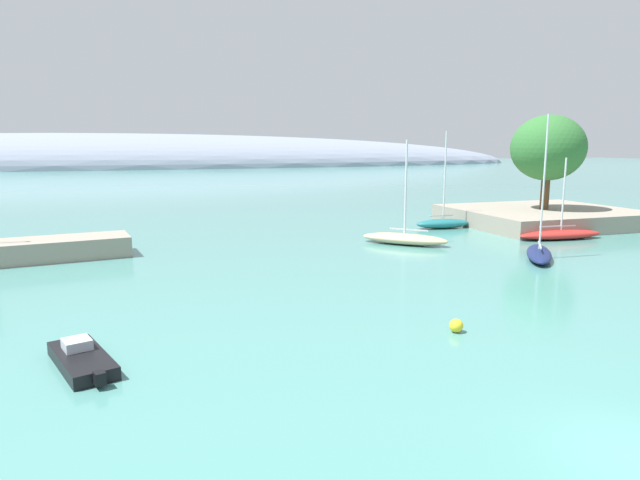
{
  "coord_description": "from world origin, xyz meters",
  "views": [
    {
      "loc": [
        -12.57,
        -10.32,
        8.43
      ],
      "look_at": [
        -0.97,
        24.41,
        2.09
      ],
      "focal_mm": 30.69,
      "sensor_mm": 36.0,
      "label": 1
    }
  ],
  "objects_px": {
    "sailboat_navy_mid_mooring": "(539,252)",
    "mooring_buoy_yellow": "(456,326)",
    "motorboat_black_foreground": "(82,359)",
    "sailboat_sand_end_of_line": "(405,238)",
    "tree_clump_shore": "(548,148)",
    "sailboat_teal_outer_mooring": "(443,223)",
    "sailboat_red_near_shore": "(561,234)"
  },
  "relations": [
    {
      "from": "sailboat_teal_outer_mooring",
      "to": "sailboat_sand_end_of_line",
      "type": "bearing_deg",
      "value": -134.23
    },
    {
      "from": "sailboat_teal_outer_mooring",
      "to": "sailboat_red_near_shore",
      "type": "bearing_deg",
      "value": -50.4
    },
    {
      "from": "sailboat_red_near_shore",
      "to": "sailboat_teal_outer_mooring",
      "type": "distance_m",
      "value": 11.42
    },
    {
      "from": "sailboat_teal_outer_mooring",
      "to": "motorboat_black_foreground",
      "type": "distance_m",
      "value": 41.99
    },
    {
      "from": "sailboat_sand_end_of_line",
      "to": "mooring_buoy_yellow",
      "type": "bearing_deg",
      "value": 112.92
    },
    {
      "from": "sailboat_navy_mid_mooring",
      "to": "mooring_buoy_yellow",
      "type": "xyz_separation_m",
      "value": [
        -14.95,
        -12.34,
        -0.18
      ]
    },
    {
      "from": "motorboat_black_foreground",
      "to": "sailboat_sand_end_of_line",
      "type": "bearing_deg",
      "value": -68.76
    },
    {
      "from": "sailboat_navy_mid_mooring",
      "to": "sailboat_sand_end_of_line",
      "type": "height_order",
      "value": "sailboat_navy_mid_mooring"
    },
    {
      "from": "sailboat_sand_end_of_line",
      "to": "tree_clump_shore",
      "type": "bearing_deg",
      "value": -119.39
    },
    {
      "from": "sailboat_navy_mid_mooring",
      "to": "mooring_buoy_yellow",
      "type": "distance_m",
      "value": 19.38
    },
    {
      "from": "sailboat_navy_mid_mooring",
      "to": "sailboat_sand_end_of_line",
      "type": "xyz_separation_m",
      "value": [
        -6.76,
        8.77,
        0.05
      ]
    },
    {
      "from": "sailboat_red_near_shore",
      "to": "mooring_buoy_yellow",
      "type": "xyz_separation_m",
      "value": [
        -22.82,
        -18.86,
        -0.16
      ]
    },
    {
      "from": "sailboat_teal_outer_mooring",
      "to": "sailboat_sand_end_of_line",
      "type": "relative_size",
      "value": 1.11
    },
    {
      "from": "motorboat_black_foreground",
      "to": "mooring_buoy_yellow",
      "type": "distance_m",
      "value": 15.92
    },
    {
      "from": "tree_clump_shore",
      "to": "mooring_buoy_yellow",
      "type": "relative_size",
      "value": 15.66
    },
    {
      "from": "sailboat_sand_end_of_line",
      "to": "sailboat_teal_outer_mooring",
      "type": "bearing_deg",
      "value": -94.54
    },
    {
      "from": "motorboat_black_foreground",
      "to": "mooring_buoy_yellow",
      "type": "relative_size",
      "value": 7.78
    },
    {
      "from": "sailboat_sand_end_of_line",
      "to": "mooring_buoy_yellow",
      "type": "height_order",
      "value": "sailboat_sand_end_of_line"
    },
    {
      "from": "sailboat_navy_mid_mooring",
      "to": "sailboat_sand_end_of_line",
      "type": "distance_m",
      "value": 11.08
    },
    {
      "from": "tree_clump_shore",
      "to": "sailboat_red_near_shore",
      "type": "distance_m",
      "value": 12.12
    },
    {
      "from": "mooring_buoy_yellow",
      "to": "sailboat_teal_outer_mooring",
      "type": "bearing_deg",
      "value": 60.06
    },
    {
      "from": "motorboat_black_foreground",
      "to": "sailboat_teal_outer_mooring",
      "type": "bearing_deg",
      "value": -68.33
    },
    {
      "from": "sailboat_red_near_shore",
      "to": "sailboat_navy_mid_mooring",
      "type": "bearing_deg",
      "value": -135.69
    },
    {
      "from": "sailboat_sand_end_of_line",
      "to": "mooring_buoy_yellow",
      "type": "distance_m",
      "value": 22.64
    },
    {
      "from": "tree_clump_shore",
      "to": "mooring_buoy_yellow",
      "type": "height_order",
      "value": "tree_clump_shore"
    },
    {
      "from": "sailboat_sand_end_of_line",
      "to": "motorboat_black_foreground",
      "type": "distance_m",
      "value": 31.26
    },
    {
      "from": "sailboat_navy_mid_mooring",
      "to": "tree_clump_shore",
      "type": "bearing_deg",
      "value": -4.02
    },
    {
      "from": "motorboat_black_foreground",
      "to": "mooring_buoy_yellow",
      "type": "height_order",
      "value": "motorboat_black_foreground"
    },
    {
      "from": "sailboat_navy_mid_mooring",
      "to": "sailboat_teal_outer_mooring",
      "type": "relative_size",
      "value": 1.08
    },
    {
      "from": "tree_clump_shore",
      "to": "sailboat_sand_end_of_line",
      "type": "bearing_deg",
      "value": -163.5
    },
    {
      "from": "sailboat_teal_outer_mooring",
      "to": "mooring_buoy_yellow",
      "type": "height_order",
      "value": "sailboat_teal_outer_mooring"
    },
    {
      "from": "mooring_buoy_yellow",
      "to": "tree_clump_shore",
      "type": "bearing_deg",
      "value": 44.16
    }
  ]
}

